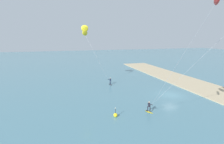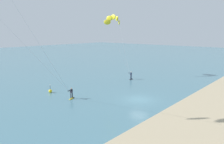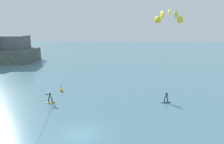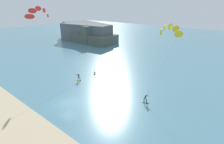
{
  "view_description": "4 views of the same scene",
  "coord_description": "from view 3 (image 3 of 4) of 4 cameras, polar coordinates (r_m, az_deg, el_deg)",
  "views": [
    {
      "loc": [
        -28.95,
        20.54,
        11.1
      ],
      "look_at": [
        1.23,
        11.48,
        4.94
      ],
      "focal_mm": 29.09,
      "sensor_mm": 36.0,
      "label": 1
    },
    {
      "loc": [
        -26.85,
        -17.51,
        10.03
      ],
      "look_at": [
        2.17,
        7.09,
        3.01
      ],
      "focal_mm": 35.88,
      "sensor_mm": 36.0,
      "label": 2
    },
    {
      "loc": [
        4.44,
        -17.88,
        10.96
      ],
      "look_at": [
        2.79,
        8.48,
        4.64
      ],
      "focal_mm": 31.18,
      "sensor_mm": 36.0,
      "label": 3
    },
    {
      "loc": [
        23.45,
        -15.78,
        16.7
      ],
      "look_at": [
        4.39,
        7.26,
        4.95
      ],
      "focal_mm": 28.03,
      "sensor_mm": 36.0,
      "label": 4
    }
  ],
  "objects": [
    {
      "name": "kitesurfer_mid_water",
      "position": [
        32.98,
        16.32,
        14.49
      ],
      "size": [
        4.67,
        6.79,
        13.54
      ],
      "color": "#333338",
      "rests_on": "ground"
    },
    {
      "name": "ground_plane",
      "position": [
        21.44,
        -9.33,
        -17.49
      ],
      "size": [
        240.0,
        240.0,
        0.0
      ],
      "primitive_type": "plane",
      "color": "slate"
    },
    {
      "name": "marker_buoy",
      "position": [
        34.6,
        -14.72,
        -4.96
      ],
      "size": [
        0.56,
        0.56,
        1.38
      ],
      "color": "yellow",
      "rests_on": "ground"
    }
  ]
}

